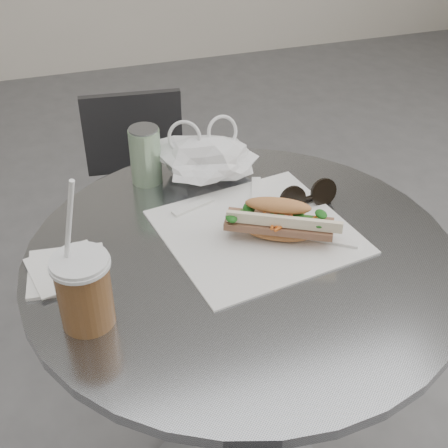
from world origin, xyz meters
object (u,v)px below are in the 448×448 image
object	(u,v)px
cafe_table	(240,361)
banh_mi	(278,220)
sunglasses	(307,197)
drink_can	(145,155)
chair_far	(144,230)
iced_coffee	(84,290)

from	to	relation	value
cafe_table	banh_mi	bearing A→B (deg)	15.24
sunglasses	banh_mi	bearing A→B (deg)	-145.67
drink_can	chair_far	bearing A→B (deg)	83.73
cafe_table	sunglasses	world-z (taller)	sunglasses
chair_far	cafe_table	bearing A→B (deg)	101.39
chair_far	drink_can	world-z (taller)	drink_can
banh_mi	drink_can	xyz separation A→B (m)	(-0.18, 0.27, 0.02)
sunglasses	iced_coffee	bearing A→B (deg)	-163.67
banh_mi	sunglasses	distance (m)	0.12
banh_mi	sunglasses	world-z (taller)	banh_mi
cafe_table	iced_coffee	size ratio (longest dim) A/B	2.95
iced_coffee	cafe_table	bearing A→B (deg)	17.30
cafe_table	iced_coffee	xyz separation A→B (m)	(-0.28, -0.09, 0.34)
chair_far	banh_mi	size ratio (longest dim) A/B	2.80
cafe_table	drink_can	world-z (taller)	drink_can
banh_mi	iced_coffee	size ratio (longest dim) A/B	0.96
chair_far	iced_coffee	world-z (taller)	iced_coffee
banh_mi	sunglasses	xyz separation A→B (m)	(0.09, 0.08, -0.02)
banh_mi	sunglasses	bearing A→B (deg)	68.73
chair_far	iced_coffee	distance (m)	0.96
banh_mi	sunglasses	size ratio (longest dim) A/B	1.98
cafe_table	drink_can	distance (m)	0.45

